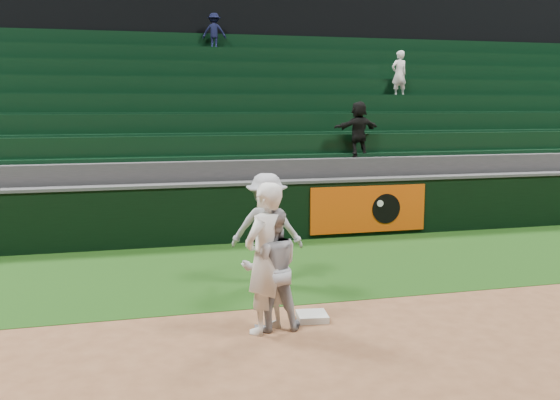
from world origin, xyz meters
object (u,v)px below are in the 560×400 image
at_px(first_base, 312,316).
at_px(baserunner, 271,269).
at_px(first_baseman, 266,258).
at_px(base_coach, 267,228).

distance_m(first_base, baserunner, 0.96).
bearing_deg(first_base, first_baseman, -159.39).
bearing_deg(base_coach, first_base, 113.10).
xyz_separation_m(first_base, baserunner, (-0.60, -0.18, 0.73)).
bearing_deg(first_baseman, first_base, 161.30).
distance_m(first_baseman, base_coach, 2.18).
distance_m(first_baseman, baserunner, 0.21).
height_order(first_base, baserunner, baserunner).
distance_m(first_base, base_coach, 2.04).
bearing_deg(baserunner, base_coach, -97.28).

